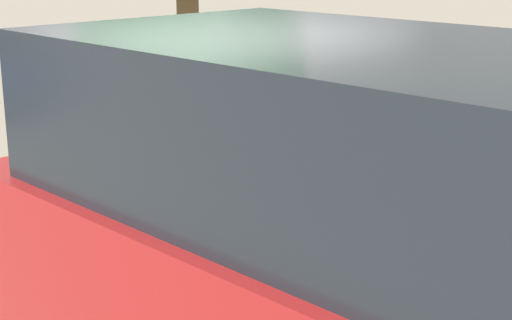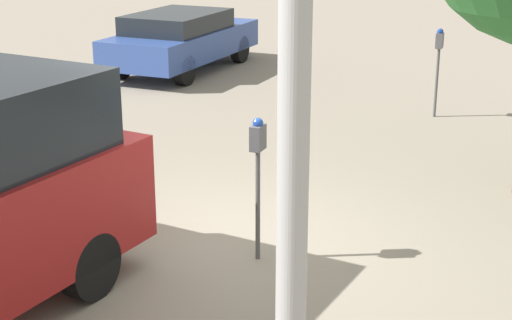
# 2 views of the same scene
# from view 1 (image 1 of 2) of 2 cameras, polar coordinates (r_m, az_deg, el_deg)

# --- Properties ---
(ground_plane) EXTENTS (80.00, 80.00, 0.00)m
(ground_plane) POSITION_cam_1_polar(r_m,az_deg,el_deg) (6.68, -3.38, -6.74)
(ground_plane) COLOR gray
(parking_meter_near) EXTENTS (0.21, 0.13, 1.54)m
(parking_meter_near) POSITION_cam_1_polar(r_m,az_deg,el_deg) (6.52, 0.20, 3.21)
(parking_meter_near) COLOR #4C4C4C
(parking_meter_near) RESTS_ON ground
(parked_van) EXTENTS (4.84, 1.99, 2.13)m
(parked_van) POSITION_cam_1_polar(r_m,az_deg,el_deg) (3.38, 13.85, -9.14)
(parked_van) COLOR maroon
(parked_van) RESTS_ON ground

